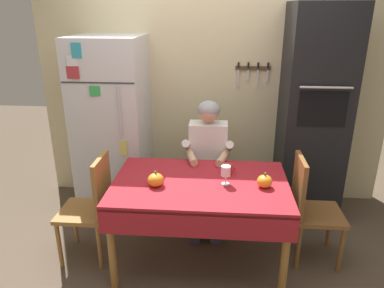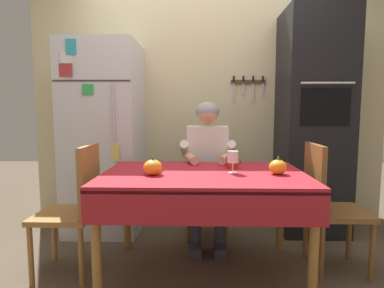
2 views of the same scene
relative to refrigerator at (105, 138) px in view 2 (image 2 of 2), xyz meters
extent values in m
plane|color=brown|center=(0.95, -0.96, -0.90)|extent=(10.00, 10.00, 0.00)
cube|color=beige|center=(1.00, 0.39, 0.40)|extent=(3.70, 0.10, 2.60)
cube|color=#4C3823|center=(1.42, 0.33, 0.56)|extent=(0.36, 0.02, 0.04)
cube|color=silver|center=(1.27, 0.32, 0.46)|extent=(0.02, 0.01, 0.18)
cube|color=black|center=(1.27, 0.32, 0.59)|extent=(0.02, 0.01, 0.06)
cube|color=silver|center=(1.37, 0.32, 0.49)|extent=(0.02, 0.01, 0.11)
cube|color=black|center=(1.37, 0.32, 0.59)|extent=(0.02, 0.01, 0.06)
cube|color=silver|center=(1.47, 0.32, 0.45)|extent=(0.02, 0.01, 0.18)
cube|color=black|center=(1.47, 0.32, 0.59)|extent=(0.02, 0.01, 0.06)
cube|color=silver|center=(1.57, 0.32, 0.48)|extent=(0.02, 0.01, 0.12)
cube|color=black|center=(1.57, 0.32, 0.59)|extent=(0.02, 0.01, 0.06)
cube|color=silver|center=(0.00, 0.00, 0.00)|extent=(0.68, 0.68, 1.80)
cylinder|color=silver|center=(0.19, -0.36, 0.25)|extent=(0.02, 0.02, 0.50)
cube|color=#333335|center=(0.00, -0.34, 0.52)|extent=(0.67, 0.01, 0.01)
cube|color=teal|center=(-0.16, -0.35, 0.80)|extent=(0.09, 0.01, 0.13)
cube|color=#E5D666|center=(0.20, -0.35, -0.10)|extent=(0.07, 0.02, 0.15)
cube|color=green|center=(-0.03, -0.35, 0.45)|extent=(0.10, 0.02, 0.09)
cube|color=silver|center=(-0.21, -0.35, 0.71)|extent=(0.09, 0.02, 0.09)
cube|color=#B73338|center=(-0.21, -0.35, 0.61)|extent=(0.12, 0.02, 0.11)
cube|color=black|center=(2.00, 0.04, 0.15)|extent=(0.60, 0.60, 2.10)
cube|color=black|center=(2.00, -0.26, 0.30)|extent=(0.42, 0.01, 0.32)
cylinder|color=silver|center=(2.00, -0.29, 0.50)|extent=(0.45, 0.02, 0.02)
cylinder|color=#9E6B33|center=(0.31, -1.25, -0.55)|extent=(0.06, 0.06, 0.70)
cylinder|color=#9E6B33|center=(0.31, -0.47, -0.55)|extent=(0.06, 0.06, 0.70)
cylinder|color=#9E6B33|center=(1.59, -1.25, -0.55)|extent=(0.06, 0.06, 0.70)
cylinder|color=#9E6B33|center=(1.59, -0.47, -0.55)|extent=(0.06, 0.06, 0.70)
cube|color=#A81E28|center=(0.95, -0.86, -0.18)|extent=(1.40, 0.90, 0.04)
cube|color=#A81E28|center=(0.95, -1.30, -0.28)|extent=(1.40, 0.01, 0.20)
cube|color=#9E6B33|center=(0.99, -0.17, -0.47)|extent=(0.40, 0.40, 0.04)
cube|color=#9E6B33|center=(0.99, 0.01, -0.21)|extent=(0.36, 0.04, 0.48)
cylinder|color=#9E6B33|center=(0.82, -0.34, -0.69)|extent=(0.04, 0.04, 0.41)
cylinder|color=#9E6B33|center=(0.82, 0.00, -0.69)|extent=(0.04, 0.04, 0.41)
cylinder|color=#9E6B33|center=(1.16, -0.34, -0.69)|extent=(0.04, 0.04, 0.41)
cylinder|color=#9E6B33|center=(1.16, 0.00, -0.69)|extent=(0.04, 0.04, 0.41)
cube|color=#38384C|center=(0.89, -0.55, -0.86)|extent=(0.10, 0.22, 0.08)
cube|color=#38384C|center=(1.09, -0.55, -0.86)|extent=(0.10, 0.22, 0.08)
cylinder|color=#38384C|center=(0.89, -0.49, -0.67)|extent=(0.09, 0.09, 0.38)
cylinder|color=#38384C|center=(1.09, -0.49, -0.67)|extent=(0.09, 0.09, 0.38)
cube|color=#38384C|center=(0.90, -0.33, -0.40)|extent=(0.12, 0.40, 0.11)
cube|color=#38384C|center=(1.08, -0.33, -0.40)|extent=(0.12, 0.40, 0.11)
cube|color=white|center=(0.99, -0.21, -0.11)|extent=(0.36, 0.20, 0.48)
cylinder|color=white|center=(0.79, -0.28, -0.07)|extent=(0.07, 0.26, 0.18)
cylinder|color=white|center=(1.19, -0.28, -0.07)|extent=(0.07, 0.26, 0.18)
cylinder|color=#D8A884|center=(0.85, -0.45, -0.13)|extent=(0.13, 0.27, 0.07)
cylinder|color=#D8A884|center=(1.13, -0.45, -0.13)|extent=(0.13, 0.27, 0.07)
sphere|color=#D8A884|center=(0.99, -0.23, 0.24)|extent=(0.19, 0.19, 0.19)
ellipsoid|color=#99999E|center=(0.99, -0.22, 0.26)|extent=(0.21, 0.21, 0.17)
cube|color=#9E6B33|center=(-0.03, -0.89, -0.47)|extent=(0.40, 0.40, 0.04)
cube|color=#9E6B33|center=(0.15, -0.89, -0.21)|extent=(0.04, 0.36, 0.48)
cylinder|color=#9E6B33|center=(-0.20, -0.72, -0.69)|extent=(0.04, 0.04, 0.41)
cylinder|color=#9E6B33|center=(0.14, -0.72, -0.69)|extent=(0.04, 0.04, 0.41)
cylinder|color=#9E6B33|center=(-0.20, -1.06, -0.69)|extent=(0.04, 0.04, 0.41)
cylinder|color=#9E6B33|center=(0.14, -1.06, -0.69)|extent=(0.04, 0.04, 0.41)
cube|color=brown|center=(1.93, -0.77, -0.47)|extent=(0.40, 0.40, 0.04)
cube|color=brown|center=(1.75, -0.77, -0.21)|extent=(0.04, 0.36, 0.48)
cylinder|color=brown|center=(2.10, -0.94, -0.69)|extent=(0.04, 0.04, 0.41)
cylinder|color=brown|center=(1.76, -0.94, -0.69)|extent=(0.04, 0.04, 0.41)
cylinder|color=brown|center=(2.10, -0.60, -0.69)|extent=(0.04, 0.04, 0.41)
cylinder|color=brown|center=(1.76, -0.60, -0.69)|extent=(0.04, 0.04, 0.41)
cylinder|color=#B2231E|center=(1.16, -0.70, -0.12)|extent=(0.09, 0.09, 0.09)
torus|color=#B2231E|center=(1.21, -0.70, -0.11)|extent=(0.05, 0.01, 0.05)
cylinder|color=white|center=(1.15, -0.89, -0.16)|extent=(0.06, 0.06, 0.01)
cylinder|color=white|center=(1.15, -0.89, -0.12)|extent=(0.01, 0.01, 0.07)
cylinder|color=white|center=(1.15, -0.89, -0.05)|extent=(0.08, 0.08, 0.08)
ellipsoid|color=orange|center=(1.45, -0.91, -0.11)|extent=(0.12, 0.12, 0.10)
cylinder|color=#4C6023|center=(1.45, -0.91, -0.05)|extent=(0.02, 0.02, 0.02)
ellipsoid|color=orange|center=(0.61, -0.96, -0.11)|extent=(0.13, 0.13, 0.10)
cylinder|color=#4C6023|center=(0.61, -0.96, -0.05)|extent=(0.02, 0.02, 0.02)
camera|label=1|loc=(1.09, -3.46, 1.14)|focal=33.87mm
camera|label=2|loc=(0.93, -3.05, 0.27)|focal=29.84mm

